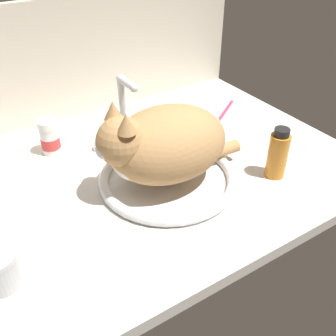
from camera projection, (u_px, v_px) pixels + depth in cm
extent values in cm
cube|color=silver|center=(137.00, 178.00, 97.49)|extent=(109.99, 73.50, 3.00)
cube|color=beige|center=(71.00, 65.00, 113.86)|extent=(109.99, 2.40, 37.46)
torus|color=white|center=(168.00, 178.00, 93.02)|extent=(32.91, 32.91, 2.45)
cylinder|color=white|center=(168.00, 181.00, 93.55)|extent=(29.24, 29.24, 0.60)
cylinder|color=silver|center=(125.00, 138.00, 108.40)|extent=(4.00, 4.00, 2.13)
cylinder|color=silver|center=(123.00, 108.00, 103.12)|extent=(2.00, 2.00, 16.32)
sphere|color=silver|center=(121.00, 78.00, 98.44)|extent=(2.20, 2.20, 2.20)
cylinder|color=silver|center=(127.00, 83.00, 95.98)|extent=(2.00, 7.11, 2.00)
sphere|color=silver|center=(134.00, 88.00, 93.52)|extent=(2.10, 2.10, 2.10)
cylinder|color=silver|center=(99.00, 147.00, 105.09)|extent=(3.20, 3.20, 1.60)
cone|color=silver|center=(98.00, 138.00, 103.54)|extent=(2.88, 2.88, 3.80)
cylinder|color=silver|center=(150.00, 131.00, 112.02)|extent=(3.20, 3.20, 1.60)
cone|color=silver|center=(149.00, 123.00, 110.48)|extent=(2.88, 2.88, 3.80)
ellipsoid|color=tan|center=(168.00, 143.00, 87.58)|extent=(28.71, 22.28, 16.51)
sphere|color=tan|center=(121.00, 142.00, 80.88)|extent=(10.74, 10.74, 10.74)
cone|color=tan|center=(126.00, 123.00, 75.29)|extent=(4.08, 4.08, 4.03)
cone|color=tan|center=(113.00, 110.00, 79.87)|extent=(4.08, 4.08, 4.03)
ellipsoid|color=silver|center=(104.00, 151.00, 79.86)|extent=(3.43, 4.66, 3.44)
ellipsoid|color=silver|center=(129.00, 158.00, 84.11)|extent=(8.31, 11.90, 9.08)
cylinder|color=tan|center=(220.00, 151.00, 97.46)|extent=(10.55, 3.69, 3.20)
cylinder|color=#C67A23|center=(277.00, 156.00, 92.83)|extent=(4.78, 4.78, 11.07)
cylinder|color=black|center=(282.00, 132.00, 89.15)|extent=(3.58, 3.58, 1.80)
cylinder|color=white|center=(50.00, 140.00, 102.31)|extent=(4.85, 4.85, 7.42)
cylinder|color=#D13838|center=(51.00, 142.00, 102.65)|extent=(4.99, 4.99, 2.97)
cylinder|color=white|center=(47.00, 124.00, 99.59)|extent=(5.09, 5.09, 2.08)
cylinder|color=#D83359|center=(225.00, 111.00, 123.00)|extent=(13.60, 9.54, 1.00)
cube|color=white|center=(216.00, 122.00, 115.80)|extent=(2.83, 2.44, 1.20)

